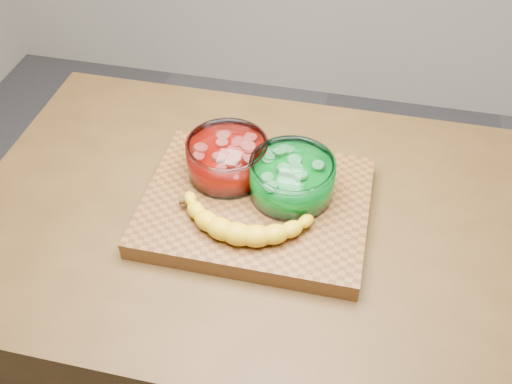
# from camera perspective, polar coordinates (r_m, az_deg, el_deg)

# --- Properties ---
(counter) EXTENTS (1.20, 0.80, 0.90)m
(counter) POSITION_cam_1_polar(r_m,az_deg,el_deg) (1.54, 0.00, -13.58)
(counter) COLOR #4E3317
(counter) RESTS_ON ground
(cutting_board) EXTENTS (0.45, 0.35, 0.04)m
(cutting_board) POSITION_cam_1_polar(r_m,az_deg,el_deg) (1.16, 0.00, -1.40)
(cutting_board) COLOR brown
(cutting_board) RESTS_ON counter
(bowl_red) EXTENTS (0.17, 0.17, 0.08)m
(bowl_red) POSITION_cam_1_polar(r_m,az_deg,el_deg) (1.18, -2.87, 3.38)
(bowl_red) COLOR white
(bowl_red) RESTS_ON cutting_board
(bowl_green) EXTENTS (0.17, 0.17, 0.08)m
(bowl_green) POSITION_cam_1_polar(r_m,az_deg,el_deg) (1.14, 3.59, 1.37)
(bowl_green) COLOR white
(bowl_green) RESTS_ON cutting_board
(banana) EXTENTS (0.30, 0.13, 0.04)m
(banana) POSITION_cam_1_polar(r_m,az_deg,el_deg) (1.08, -1.28, -2.91)
(banana) COLOR gold
(banana) RESTS_ON cutting_board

